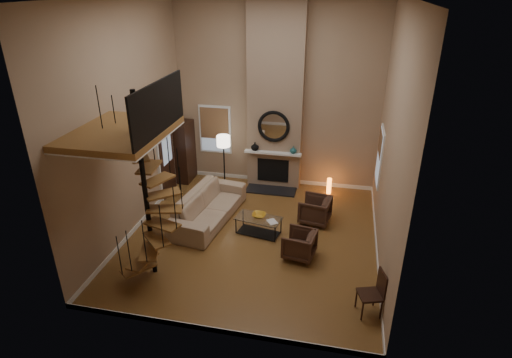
% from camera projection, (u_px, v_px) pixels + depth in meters
% --- Properties ---
extents(ground, '(6.00, 6.50, 0.01)m').
position_uv_depth(ground, '(253.00, 237.00, 10.54)').
color(ground, olive).
rests_on(ground, ground).
extents(back_wall, '(6.00, 0.02, 5.50)m').
position_uv_depth(back_wall, '(277.00, 96.00, 12.23)').
color(back_wall, tan).
rests_on(back_wall, ground).
extents(front_wall, '(6.00, 0.02, 5.50)m').
position_uv_depth(front_wall, '(206.00, 199.00, 6.49)').
color(front_wall, tan).
rests_on(front_wall, ground).
extents(left_wall, '(0.02, 6.50, 5.50)m').
position_uv_depth(left_wall, '(128.00, 123.00, 9.93)').
color(left_wall, tan).
rests_on(left_wall, ground).
extents(right_wall, '(0.02, 6.50, 5.50)m').
position_uv_depth(right_wall, '(393.00, 141.00, 8.79)').
color(right_wall, tan).
rests_on(right_wall, ground).
extents(baseboard_back, '(6.00, 0.02, 0.12)m').
position_uv_depth(baseboard_back, '(275.00, 180.00, 13.38)').
color(baseboard_back, white).
rests_on(baseboard_back, ground).
extents(baseboard_front, '(6.00, 0.02, 0.12)m').
position_uv_depth(baseboard_front, '(214.00, 330.00, 7.65)').
color(baseboard_front, white).
rests_on(baseboard_front, ground).
extents(baseboard_left, '(0.02, 6.50, 0.12)m').
position_uv_depth(baseboard_left, '(141.00, 221.00, 11.08)').
color(baseboard_left, white).
rests_on(baseboard_left, ground).
extents(baseboard_right, '(0.02, 6.50, 0.12)m').
position_uv_depth(baseboard_right, '(376.00, 249.00, 9.95)').
color(baseboard_right, white).
rests_on(baseboard_right, ground).
extents(chimney_breast, '(1.60, 0.38, 5.50)m').
position_uv_depth(chimney_breast, '(275.00, 97.00, 12.07)').
color(chimney_breast, '#8E745C').
rests_on(chimney_breast, ground).
extents(hearth, '(1.50, 0.60, 0.04)m').
position_uv_depth(hearth, '(271.00, 190.00, 12.80)').
color(hearth, black).
rests_on(hearth, ground).
extents(firebox, '(0.95, 0.02, 0.72)m').
position_uv_depth(firebox, '(273.00, 170.00, 12.83)').
color(firebox, black).
rests_on(firebox, chimney_breast).
extents(mantel, '(1.70, 0.18, 0.06)m').
position_uv_depth(mantel, '(273.00, 153.00, 12.50)').
color(mantel, white).
rests_on(mantel, chimney_breast).
extents(mirror_frame, '(0.94, 0.10, 0.94)m').
position_uv_depth(mirror_frame, '(274.00, 127.00, 12.21)').
color(mirror_frame, black).
rests_on(mirror_frame, chimney_breast).
extents(mirror_disc, '(0.80, 0.01, 0.80)m').
position_uv_depth(mirror_disc, '(274.00, 126.00, 12.22)').
color(mirror_disc, white).
rests_on(mirror_disc, chimney_breast).
extents(vase_left, '(0.24, 0.24, 0.25)m').
position_uv_depth(vase_left, '(255.00, 146.00, 12.58)').
color(vase_left, black).
rests_on(vase_left, mantel).
extents(vase_right, '(0.20, 0.20, 0.21)m').
position_uv_depth(vase_right, '(293.00, 150.00, 12.37)').
color(vase_right, '#174C51').
rests_on(vase_right, mantel).
extents(window_back, '(1.02, 0.06, 1.52)m').
position_uv_depth(window_back, '(215.00, 129.00, 13.05)').
color(window_back, white).
rests_on(window_back, back_wall).
extents(window_right, '(0.06, 1.02, 1.52)m').
position_uv_depth(window_right, '(380.00, 156.00, 11.05)').
color(window_right, white).
rests_on(window_right, right_wall).
extents(entry_door, '(0.10, 1.05, 2.16)m').
position_uv_depth(entry_door, '(167.00, 161.00, 12.24)').
color(entry_door, white).
rests_on(entry_door, ground).
extents(loft, '(1.70, 2.20, 1.09)m').
position_uv_depth(loft, '(126.00, 130.00, 7.95)').
color(loft, olive).
rests_on(loft, left_wall).
extents(spiral_stair, '(1.47, 1.47, 4.06)m').
position_uv_depth(spiral_stair, '(147.00, 199.00, 8.53)').
color(spiral_stair, black).
rests_on(spiral_stair, ground).
extents(hutch, '(0.40, 0.84, 1.88)m').
position_uv_depth(hutch, '(185.00, 152.00, 13.14)').
color(hutch, black).
rests_on(hutch, ground).
extents(sofa, '(1.43, 2.86, 0.80)m').
position_uv_depth(sofa, '(208.00, 206.00, 11.13)').
color(sofa, tan).
rests_on(sofa, ground).
extents(armchair_near, '(0.88, 0.86, 0.70)m').
position_uv_depth(armchair_near, '(318.00, 210.00, 11.01)').
color(armchair_near, '#442B1F').
rests_on(armchair_near, ground).
extents(armchair_far, '(0.80, 0.78, 0.64)m').
position_uv_depth(armchair_far, '(302.00, 245.00, 9.58)').
color(armchair_far, '#442B1F').
rests_on(armchair_far, ground).
extents(coffee_table, '(1.20, 0.75, 0.43)m').
position_uv_depth(coffee_table, '(258.00, 224.00, 10.54)').
color(coffee_table, silver).
rests_on(coffee_table, ground).
extents(bowl, '(0.34, 0.34, 0.09)m').
position_uv_depth(bowl, '(259.00, 215.00, 10.49)').
color(bowl, gold).
rests_on(bowl, coffee_table).
extents(book, '(0.33, 0.34, 0.03)m').
position_uv_depth(book, '(271.00, 222.00, 10.26)').
color(book, gray).
rests_on(book, coffee_table).
extents(floor_lamp, '(0.40, 0.40, 1.71)m').
position_uv_depth(floor_lamp, '(224.00, 145.00, 12.33)').
color(floor_lamp, black).
rests_on(floor_lamp, ground).
extents(accent_lamp, '(0.13, 0.13, 0.48)m').
position_uv_depth(accent_lamp, '(329.00, 186.00, 12.54)').
color(accent_lamp, orange).
rests_on(accent_lamp, ground).
extents(side_chair, '(0.53, 0.52, 0.93)m').
position_uv_depth(side_chair, '(375.00, 291.00, 7.90)').
color(side_chair, black).
rests_on(side_chair, ground).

